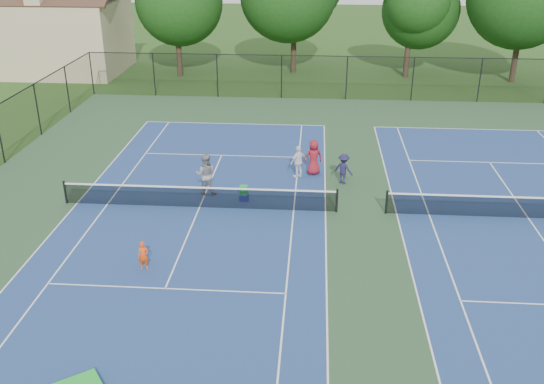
# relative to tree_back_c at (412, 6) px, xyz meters

# --- Properties ---
(ground) EXTENTS (140.00, 140.00, 0.00)m
(ground) POSITION_rel_tree_back_c_xyz_m (-5.00, -25.00, -5.48)
(ground) COLOR #234716
(ground) RESTS_ON ground
(court_pad) EXTENTS (36.00, 36.00, 0.01)m
(court_pad) POSITION_rel_tree_back_c_xyz_m (-5.00, -25.00, -5.48)
(court_pad) COLOR #2B4D2D
(court_pad) RESTS_ON ground
(tennis_court_left) EXTENTS (12.00, 23.83, 1.07)m
(tennis_court_left) POSITION_rel_tree_back_c_xyz_m (-12.00, -25.00, -5.38)
(tennis_court_left) COLOR navy
(tennis_court_left) RESTS_ON ground
(tennis_court_right) EXTENTS (12.00, 23.83, 1.07)m
(tennis_court_right) POSITION_rel_tree_back_c_xyz_m (2.00, -25.00, -5.38)
(tennis_court_right) COLOR navy
(tennis_court_right) RESTS_ON ground
(perimeter_fence) EXTENTS (36.08, 36.08, 3.02)m
(perimeter_fence) POSITION_rel_tree_back_c_xyz_m (-5.00, -25.00, -3.88)
(perimeter_fence) COLOR black
(perimeter_fence) RESTS_ON ground
(tree_back_c) EXTENTS (6.00, 6.00, 8.40)m
(tree_back_c) POSITION_rel_tree_back_c_xyz_m (0.00, 0.00, 0.00)
(tree_back_c) COLOR #2D2116
(tree_back_c) RESTS_ON ground
(clapboard_house) EXTENTS (10.80, 8.10, 7.65)m
(clapboard_house) POSITION_rel_tree_back_c_xyz_m (-28.00, -0.00, -2.39)
(clapboard_house) COLOR tan
(clapboard_house) RESTS_ON ground
(child_player) EXTENTS (0.43, 0.31, 1.09)m
(child_player) POSITION_rel_tree_back_c_xyz_m (-13.04, -30.17, -4.94)
(child_player) COLOR #F24A10
(child_player) RESTS_ON ground
(instructor) EXTENTS (0.95, 0.75, 1.93)m
(instructor) POSITION_rel_tree_back_c_xyz_m (-11.94, -23.54, -4.52)
(instructor) COLOR gray
(instructor) RESTS_ON ground
(bystander_a) EXTENTS (0.97, 0.91, 1.61)m
(bystander_a) POSITION_rel_tree_back_c_xyz_m (-7.81, -21.25, -4.68)
(bystander_a) COLOR white
(bystander_a) RESTS_ON ground
(bystander_b) EXTENTS (1.10, 0.97, 1.48)m
(bystander_b) POSITION_rel_tree_back_c_xyz_m (-5.67, -21.86, -4.74)
(bystander_b) COLOR #1E1C3D
(bystander_b) RESTS_ON ground
(bystander_c) EXTENTS (1.00, 0.81, 1.76)m
(bystander_c) POSITION_rel_tree_back_c_xyz_m (-7.10, -20.81, -4.60)
(bystander_c) COLOR maroon
(bystander_c) RESTS_ON ground
(ball_crate) EXTENTS (0.40, 0.33, 0.28)m
(ball_crate) POSITION_rel_tree_back_c_xyz_m (-10.14, -24.13, -5.34)
(ball_crate) COLOR #161D9B
(ball_crate) RESTS_ON ground
(ball_hopper) EXTENTS (0.37, 0.31, 0.43)m
(ball_hopper) POSITION_rel_tree_back_c_xyz_m (-10.14, -24.13, -4.98)
(ball_hopper) COLOR green
(ball_hopper) RESTS_ON ball_crate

